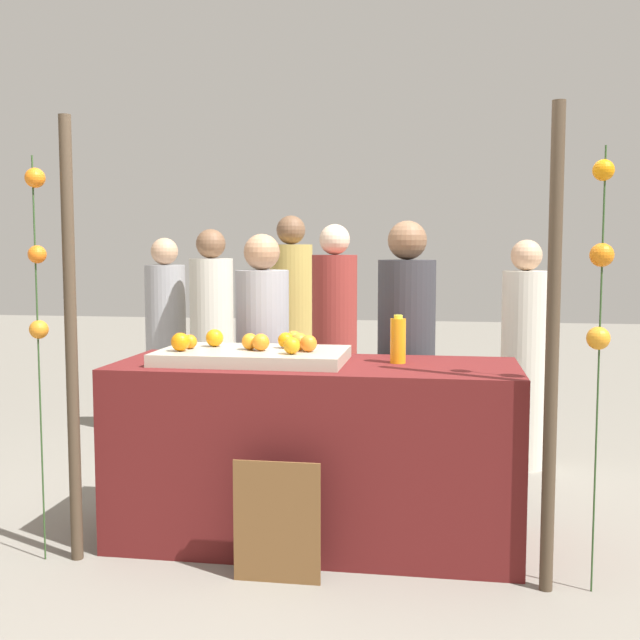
% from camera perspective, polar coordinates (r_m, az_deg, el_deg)
% --- Properties ---
extents(ground_plane, '(24.00, 24.00, 0.00)m').
position_cam_1_polar(ground_plane, '(4.05, -0.35, -15.81)').
color(ground_plane, gray).
extents(stall_counter, '(1.98, 0.75, 0.89)m').
position_cam_1_polar(stall_counter, '(3.91, -0.35, -9.69)').
color(stall_counter, '#5B1919').
rests_on(stall_counter, ground_plane).
extents(orange_tray, '(0.92, 0.54, 0.06)m').
position_cam_1_polar(orange_tray, '(3.88, -4.94, -2.63)').
color(orange_tray, '#B2AD99').
rests_on(orange_tray, stall_counter).
extents(orange_0, '(0.07, 0.07, 0.07)m').
position_cam_1_polar(orange_0, '(3.95, -9.53, -1.58)').
color(orange_0, orange).
rests_on(orange_0, orange_tray).
extents(orange_1, '(0.08, 0.08, 0.08)m').
position_cam_1_polar(orange_1, '(3.88, -5.15, -1.58)').
color(orange_1, orange).
rests_on(orange_1, orange_tray).
extents(orange_2, '(0.09, 0.09, 0.09)m').
position_cam_1_polar(orange_2, '(3.86, -10.22, -1.60)').
color(orange_2, orange).
rests_on(orange_2, orange_tray).
extents(orange_3, '(0.09, 0.09, 0.09)m').
position_cam_1_polar(orange_3, '(3.84, -1.51, -1.59)').
color(orange_3, orange).
rests_on(orange_3, orange_tray).
extents(orange_4, '(0.08, 0.08, 0.08)m').
position_cam_1_polar(orange_4, '(3.99, -1.94, -1.37)').
color(orange_4, orange).
rests_on(orange_4, orange_tray).
extents(orange_5, '(0.09, 0.09, 0.09)m').
position_cam_1_polar(orange_5, '(3.83, -4.37, -1.64)').
color(orange_5, orange).
rests_on(orange_5, orange_tray).
extents(orange_6, '(0.08, 0.08, 0.08)m').
position_cam_1_polar(orange_6, '(3.78, -0.85, -1.73)').
color(orange_6, orange).
rests_on(orange_6, orange_tray).
extents(orange_7, '(0.08, 0.08, 0.08)m').
position_cam_1_polar(orange_7, '(3.70, -2.09, -1.90)').
color(orange_7, orange).
rests_on(orange_7, orange_tray).
extents(orange_8, '(0.09, 0.09, 0.09)m').
position_cam_1_polar(orange_8, '(4.02, -7.75, -1.31)').
color(orange_8, orange).
rests_on(orange_8, orange_tray).
extents(orange_9, '(0.08, 0.08, 0.08)m').
position_cam_1_polar(orange_9, '(3.92, -2.53, -1.50)').
color(orange_9, orange).
rests_on(orange_9, orange_tray).
extents(juice_bottle, '(0.08, 0.08, 0.24)m').
position_cam_1_polar(juice_bottle, '(3.83, 5.75, -1.49)').
color(juice_bottle, orange).
rests_on(juice_bottle, stall_counter).
extents(chalkboard_sign, '(0.39, 0.03, 0.55)m').
position_cam_1_polar(chalkboard_sign, '(3.50, -3.17, -14.67)').
color(chalkboard_sign, brown).
rests_on(chalkboard_sign, ground_plane).
extents(vendor_left, '(0.31, 0.31, 1.54)m').
position_cam_1_polar(vendor_left, '(4.54, -4.23, -4.11)').
color(vendor_left, '#99999E').
rests_on(vendor_left, ground_plane).
extents(vendor_right, '(0.32, 0.32, 1.61)m').
position_cam_1_polar(vendor_right, '(4.41, 6.33, -3.98)').
color(vendor_right, '#333338').
rests_on(vendor_right, ground_plane).
extents(crowd_person_0, '(0.30, 0.30, 1.52)m').
position_cam_1_polar(crowd_person_0, '(5.32, 14.75, -3.02)').
color(crowd_person_0, beige).
rests_on(crowd_person_0, ground_plane).
extents(crowd_person_1, '(0.33, 0.33, 1.63)m').
position_cam_1_polar(crowd_person_1, '(5.64, 1.07, -1.84)').
color(crowd_person_1, maroon).
rests_on(crowd_person_1, ground_plane).
extents(crowd_person_2, '(0.31, 0.31, 1.54)m').
position_cam_1_polar(crowd_person_2, '(6.13, -11.23, -1.77)').
color(crowd_person_2, '#99999E').
rests_on(crowd_person_2, ground_plane).
extents(crowd_person_3, '(0.32, 0.32, 1.60)m').
position_cam_1_polar(crowd_person_3, '(5.80, -7.93, -1.83)').
color(crowd_person_3, beige).
rests_on(crowd_person_3, ground_plane).
extents(crowd_person_4, '(0.35, 0.35, 1.72)m').
position_cam_1_polar(crowd_person_4, '(6.30, -2.13, -0.71)').
color(crowd_person_4, tan).
rests_on(crowd_person_4, ground_plane).
extents(canopy_post_left, '(0.06, 0.06, 2.06)m').
position_cam_1_polar(canopy_post_left, '(3.74, -17.81, -1.57)').
color(canopy_post_left, '#473828').
rests_on(canopy_post_left, ground_plane).
extents(canopy_post_right, '(0.06, 0.06, 2.06)m').
position_cam_1_polar(canopy_post_right, '(3.37, 16.68, -2.26)').
color(canopy_post_right, '#473828').
rests_on(canopy_post_right, ground_plane).
extents(garland_strand_left, '(0.10, 0.09, 1.87)m').
position_cam_1_polar(garland_strand_left, '(3.76, -20.06, 4.33)').
color(garland_strand_left, '#2D4C23').
rests_on(garland_strand_left, ground_plane).
extents(garland_strand_right, '(0.10, 0.10, 1.87)m').
position_cam_1_polar(garland_strand_right, '(3.39, 19.93, 3.62)').
color(garland_strand_right, '#2D4C23').
rests_on(garland_strand_right, ground_plane).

